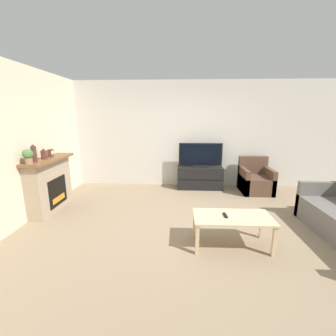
{
  "coord_description": "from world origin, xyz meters",
  "views": [
    {
      "loc": [
        -0.32,
        -3.6,
        1.85
      ],
      "look_at": [
        -0.52,
        0.62,
        0.85
      ],
      "focal_mm": 24.0,
      "sensor_mm": 36.0,
      "label": 1
    }
  ],
  "objects_px": {
    "mantel_vase_left": "(34,154)",
    "potted_plant": "(28,156)",
    "fireplace": "(50,184)",
    "mantel_clock": "(51,153)",
    "mantel_vase_centre_left": "(44,154)",
    "remote": "(225,215)",
    "coffee_table": "(232,220)",
    "tv_stand": "(200,177)",
    "tv": "(200,156)",
    "armchair": "(255,181)"
  },
  "relations": [
    {
      "from": "mantel_vase_left",
      "to": "potted_plant",
      "type": "relative_size",
      "value": 1.22
    },
    {
      "from": "fireplace",
      "to": "potted_plant",
      "type": "distance_m",
      "value": 0.85
    },
    {
      "from": "mantel_vase_left",
      "to": "mantel_clock",
      "type": "distance_m",
      "value": 0.51
    },
    {
      "from": "mantel_vase_centre_left",
      "to": "mantel_vase_left",
      "type": "bearing_deg",
      "value": -90.0
    },
    {
      "from": "fireplace",
      "to": "mantel_vase_centre_left",
      "type": "distance_m",
      "value": 0.61
    },
    {
      "from": "mantel_vase_centre_left",
      "to": "remote",
      "type": "relative_size",
      "value": 1.28
    },
    {
      "from": "coffee_table",
      "to": "mantel_vase_left",
      "type": "bearing_deg",
      "value": 166.79
    },
    {
      "from": "tv_stand",
      "to": "tv",
      "type": "bearing_deg",
      "value": -90.0
    },
    {
      "from": "mantel_clock",
      "to": "coffee_table",
      "type": "relative_size",
      "value": 0.14
    },
    {
      "from": "tv_stand",
      "to": "armchair",
      "type": "relative_size",
      "value": 1.36
    },
    {
      "from": "fireplace",
      "to": "tv",
      "type": "distance_m",
      "value": 3.43
    },
    {
      "from": "coffee_table",
      "to": "armchair",
      "type": "bearing_deg",
      "value": 65.13
    },
    {
      "from": "mantel_vase_centre_left",
      "to": "tv_stand",
      "type": "bearing_deg",
      "value": 27.33
    },
    {
      "from": "mantel_clock",
      "to": "potted_plant",
      "type": "distance_m",
      "value": 0.67
    },
    {
      "from": "remote",
      "to": "mantel_vase_left",
      "type": "bearing_deg",
      "value": 164.02
    },
    {
      "from": "coffee_table",
      "to": "remote",
      "type": "height_order",
      "value": "remote"
    },
    {
      "from": "mantel_vase_centre_left",
      "to": "remote",
      "type": "distance_m",
      "value": 3.41
    },
    {
      "from": "mantel_vase_centre_left",
      "to": "tv_stand",
      "type": "distance_m",
      "value": 3.55
    },
    {
      "from": "mantel_vase_centre_left",
      "to": "tv_stand",
      "type": "relative_size",
      "value": 0.17
    },
    {
      "from": "armchair",
      "to": "mantel_vase_centre_left",
      "type": "bearing_deg",
      "value": -162.68
    },
    {
      "from": "tv_stand",
      "to": "remote",
      "type": "xyz_separation_m",
      "value": [
        0.11,
        -2.63,
        0.19
      ]
    },
    {
      "from": "coffee_table",
      "to": "remote",
      "type": "xyz_separation_m",
      "value": [
        -0.1,
        0.0,
        0.07
      ]
    },
    {
      "from": "mantel_clock",
      "to": "coffee_table",
      "type": "bearing_deg",
      "value": -21.25
    },
    {
      "from": "fireplace",
      "to": "tv",
      "type": "relative_size",
      "value": 1.16
    },
    {
      "from": "potted_plant",
      "to": "armchair",
      "type": "relative_size",
      "value": 0.3
    },
    {
      "from": "fireplace",
      "to": "potted_plant",
      "type": "relative_size",
      "value": 4.97
    },
    {
      "from": "mantel_clock",
      "to": "potted_plant",
      "type": "xyz_separation_m",
      "value": [
        -0.0,
        -0.66,
        0.07
      ]
    },
    {
      "from": "fireplace",
      "to": "mantel_clock",
      "type": "distance_m",
      "value": 0.6
    },
    {
      "from": "mantel_vase_centre_left",
      "to": "remote",
      "type": "xyz_separation_m",
      "value": [
        3.17,
        -1.05,
        -0.67
      ]
    },
    {
      "from": "potted_plant",
      "to": "tv_stand",
      "type": "distance_m",
      "value": 3.78
    },
    {
      "from": "mantel_clock",
      "to": "armchair",
      "type": "relative_size",
      "value": 0.18
    },
    {
      "from": "potted_plant",
      "to": "tv",
      "type": "relative_size",
      "value": 0.23
    },
    {
      "from": "tv_stand",
      "to": "coffee_table",
      "type": "bearing_deg",
      "value": -85.31
    },
    {
      "from": "mantel_vase_centre_left",
      "to": "tv",
      "type": "xyz_separation_m",
      "value": [
        3.06,
        1.58,
        -0.29
      ]
    },
    {
      "from": "armchair",
      "to": "potted_plant",
      "type": "bearing_deg",
      "value": -157.6
    },
    {
      "from": "tv",
      "to": "coffee_table",
      "type": "height_order",
      "value": "tv"
    },
    {
      "from": "potted_plant",
      "to": "coffee_table",
      "type": "distance_m",
      "value": 3.42
    },
    {
      "from": "mantel_vase_centre_left",
      "to": "mantel_clock",
      "type": "height_order",
      "value": "mantel_vase_centre_left"
    },
    {
      "from": "tv",
      "to": "remote",
      "type": "distance_m",
      "value": 2.66
    },
    {
      "from": "tv",
      "to": "armchair",
      "type": "bearing_deg",
      "value": -8.76
    },
    {
      "from": "tv_stand",
      "to": "remote",
      "type": "distance_m",
      "value": 2.64
    },
    {
      "from": "tv",
      "to": "armchair",
      "type": "height_order",
      "value": "tv"
    },
    {
      "from": "tv_stand",
      "to": "coffee_table",
      "type": "xyz_separation_m",
      "value": [
        0.22,
        -2.63,
        0.12
      ]
    },
    {
      "from": "potted_plant",
      "to": "mantel_clock",
      "type": "bearing_deg",
      "value": 89.93
    },
    {
      "from": "fireplace",
      "to": "remote",
      "type": "xyz_separation_m",
      "value": [
        3.19,
        -1.14,
        -0.07
      ]
    },
    {
      "from": "fireplace",
      "to": "tv_stand",
      "type": "bearing_deg",
      "value": 25.79
    },
    {
      "from": "mantel_vase_left",
      "to": "coffee_table",
      "type": "relative_size",
      "value": 0.28
    },
    {
      "from": "mantel_clock",
      "to": "remote",
      "type": "relative_size",
      "value": 0.99
    },
    {
      "from": "mantel_vase_centre_left",
      "to": "mantel_clock",
      "type": "distance_m",
      "value": 0.22
    },
    {
      "from": "tv_stand",
      "to": "potted_plant",
      "type": "bearing_deg",
      "value": -146.53
    }
  ]
}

